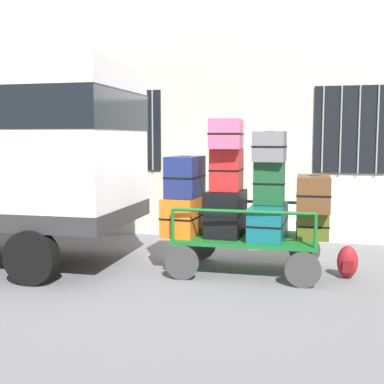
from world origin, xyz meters
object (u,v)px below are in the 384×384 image
object	(u,v)px
luggage_cart	(247,244)
suitcase_left_middle	(185,177)
suitcase_left_bottom	(186,215)
suitcase_midright_middle	(313,193)
suitcase_center_bottom	(268,222)
suitcase_center_top	(270,147)
backpack	(348,262)
suitcase_midleft_top	(227,134)
suitcase_center_middle	(269,183)
suitcase_midright_bottom	(312,225)
suitcase_midleft_bottom	(226,213)
suitcase_midleft_middle	(227,170)

from	to	relation	value
luggage_cart	suitcase_left_middle	distance (m)	1.27
suitcase_left_bottom	suitcase_midright_middle	distance (m)	1.79
suitcase_left_bottom	suitcase_center_bottom	size ratio (longest dim) A/B	0.96
suitcase_center_top	suitcase_midright_middle	world-z (taller)	suitcase_center_top
suitcase_center_bottom	backpack	bearing A→B (deg)	0.18
suitcase_midleft_top	suitcase_midright_middle	bearing A→B (deg)	0.95
suitcase_center_bottom	suitcase_left_middle	bearing A→B (deg)	179.69
luggage_cart	suitcase_center_middle	size ratio (longest dim) A/B	3.42
luggage_cart	suitcase_midright_bottom	distance (m)	0.93
suitcase_midright_middle	backpack	bearing A→B (deg)	-4.23
suitcase_midleft_bottom	luggage_cart	bearing A→B (deg)	3.52
suitcase_left_bottom	suitcase_center_middle	bearing A→B (deg)	-0.53
backpack	suitcase_left_bottom	bearing A→B (deg)	178.92
suitcase_midleft_middle	suitcase_center_top	distance (m)	0.67
luggage_cart	suitcase_center_top	size ratio (longest dim) A/B	4.48
suitcase_left_middle	backpack	world-z (taller)	suitcase_left_middle
suitcase_left_middle	backpack	xyz separation A→B (m)	(2.22, -0.00, -1.10)
suitcase_left_middle	suitcase_midleft_top	distance (m)	0.83
suitcase_left_bottom	suitcase_left_middle	xyz separation A→B (m)	(0.00, -0.04, 0.55)
suitcase_center_middle	suitcase_midright_middle	world-z (taller)	suitcase_center_middle
suitcase_midleft_middle	suitcase_midleft_top	world-z (taller)	suitcase_midleft_top
suitcase_left_bottom	suitcase_midright_middle	bearing A→B (deg)	-0.24
suitcase_midleft_middle	suitcase_midleft_top	bearing A→B (deg)	-90.00
suitcase_left_bottom	suitcase_left_middle	world-z (taller)	suitcase_left_middle
suitcase_left_bottom	backpack	world-z (taller)	suitcase_left_bottom
suitcase_midleft_middle	suitcase_center_middle	xyz separation A→B (m)	(0.59, -0.01, -0.18)
suitcase_midleft_middle	suitcase_midright_middle	world-z (taller)	suitcase_midleft_middle
luggage_cart	suitcase_center_bottom	bearing A→B (deg)	-3.93
luggage_cart	suitcase_left_bottom	bearing A→B (deg)	178.36
suitcase_center_middle	backpack	size ratio (longest dim) A/B	1.33
suitcase_midleft_top	suitcase_left_bottom	bearing A→B (deg)	177.37
suitcase_center_top	suitcase_left_bottom	bearing A→B (deg)	178.25
luggage_cart	suitcase_center_top	bearing A→B (deg)	-2.09
luggage_cart	suitcase_midleft_middle	bearing A→B (deg)	174.87
suitcase_left_bottom	suitcase_center_bottom	world-z (taller)	suitcase_left_bottom
suitcase_midleft_bottom	suitcase_center_top	size ratio (longest dim) A/B	1.59
suitcase_midright_middle	backpack	size ratio (longest dim) A/B	1.74
luggage_cart	suitcase_left_middle	bearing A→B (deg)	-179.10
suitcase_left_middle	suitcase_center_bottom	size ratio (longest dim) A/B	0.71
suitcase_midright_middle	suitcase_center_top	bearing A→B (deg)	-177.22
suitcase_center_bottom	suitcase_center_middle	bearing A→B (deg)	90.00
suitcase_midleft_middle	suitcase_center_top	world-z (taller)	suitcase_center_top
suitcase_midleft_bottom	suitcase_midleft_middle	world-z (taller)	suitcase_midleft_middle
suitcase_midleft_bottom	suitcase_center_middle	size ratio (longest dim) A/B	1.21
suitcase_center_middle	suitcase_midright_middle	size ratio (longest dim) A/B	0.77
suitcase_left_bottom	backpack	size ratio (longest dim) A/B	2.21
suitcase_midleft_middle	backpack	distance (m)	2.03
luggage_cart	suitcase_midleft_top	distance (m)	1.54
suitcase_midleft_top	suitcase_center_top	size ratio (longest dim) A/B	2.10
suitcase_midleft_middle	suitcase_midright_bottom	size ratio (longest dim) A/B	1.39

